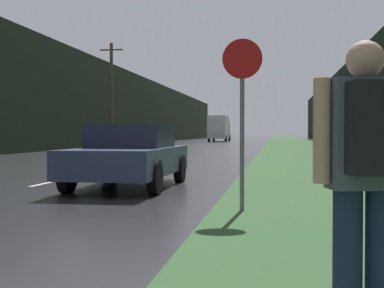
# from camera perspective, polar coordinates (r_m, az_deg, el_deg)

# --- Properties ---
(grass_verge) EXTENTS (6.00, 240.00, 0.02)m
(grass_verge) POSITION_cam_1_polar(r_m,az_deg,el_deg) (38.93, 11.83, -0.59)
(grass_verge) COLOR #33562D
(grass_verge) RESTS_ON ground_plane
(lane_stripe_c) EXTENTS (0.12, 3.00, 0.01)m
(lane_stripe_c) POSITION_cam_1_polar(r_m,az_deg,el_deg) (14.08, -14.22, -3.81)
(lane_stripe_c) COLOR silver
(lane_stripe_c) RESTS_ON ground_plane
(lane_stripe_d) EXTENTS (0.12, 3.00, 0.01)m
(lane_stripe_d) POSITION_cam_1_polar(r_m,az_deg,el_deg) (20.69, -6.59, -2.18)
(lane_stripe_d) COLOR silver
(lane_stripe_d) RESTS_ON ground_plane
(lane_stripe_e) EXTENTS (0.12, 3.00, 0.01)m
(lane_stripe_e) POSITION_cam_1_polar(r_m,az_deg,el_deg) (27.49, -2.69, -1.33)
(lane_stripe_e) COLOR silver
(lane_stripe_e) RESTS_ON ground_plane
(treeline_far_side) EXTENTS (2.00, 140.00, 7.64)m
(treeline_far_side) POSITION_cam_1_polar(r_m,az_deg,el_deg) (51.48, -9.29, 4.10)
(treeline_far_side) COLOR black
(treeline_far_side) RESTS_ON ground_plane
(treeline_near_side) EXTENTS (2.00, 140.00, 8.24)m
(treeline_near_side) POSITION_cam_1_polar(r_m,az_deg,el_deg) (49.59, 18.21, 4.51)
(treeline_near_side) COLOR black
(treeline_near_side) RESTS_ON ground_plane
(utility_pole_far) EXTENTS (1.80, 0.24, 7.97)m
(utility_pole_far) POSITION_cam_1_polar(r_m,az_deg,el_deg) (40.91, -8.59, 5.26)
(utility_pole_far) COLOR #4C3823
(utility_pole_far) RESTS_ON ground_plane
(stop_sign) EXTENTS (0.62, 0.07, 2.68)m
(stop_sign) POSITION_cam_1_polar(r_m,az_deg,el_deg) (8.33, 5.37, 3.84)
(stop_sign) COLOR slate
(stop_sign) RESTS_ON ground_plane
(hitchhiker_with_backpack) EXTENTS (0.60, 0.49, 1.77)m
(hitchhiker_with_backpack) POSITION_cam_1_polar(r_m,az_deg,el_deg) (3.27, 18.16, -2.62)
(hitchhiker_with_backpack) COLOR #1E2847
(hitchhiker_with_backpack) RESTS_ON ground_plane
(car_passing_near) EXTENTS (2.02, 4.50, 1.41)m
(car_passing_near) POSITION_cam_1_polar(r_m,az_deg,el_deg) (12.15, -6.65, -1.19)
(car_passing_near) COLOR #2D3856
(car_passing_near) RESTS_ON ground_plane
(delivery_truck) EXTENTS (2.58, 8.55, 3.51)m
(delivery_truck) POSITION_cam_1_polar(r_m,az_deg,el_deg) (74.87, 2.93, 1.71)
(delivery_truck) COLOR gray
(delivery_truck) RESTS_ON ground_plane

